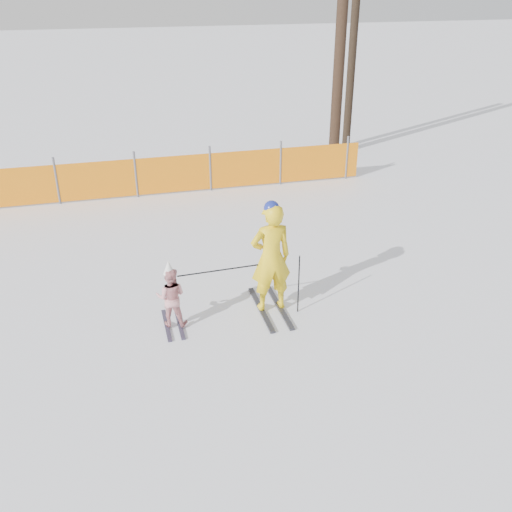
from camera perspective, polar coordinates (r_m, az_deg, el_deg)
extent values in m
plane|color=white|center=(9.97, 0.74, -6.40)|extent=(120.00, 120.00, 0.00)
cube|color=black|center=(10.22, 0.51, -5.35)|extent=(0.09, 1.52, 0.04)
cube|color=black|center=(10.30, 2.35, -5.10)|extent=(0.09, 1.52, 0.04)
imported|color=yellow|center=(9.76, 1.50, -0.18)|extent=(0.75, 0.51, 1.98)
sphere|color=navy|center=(9.39, 1.57, 4.80)|extent=(0.26, 0.26, 0.26)
cube|color=black|center=(9.91, -8.93, -6.86)|extent=(0.09, 0.98, 0.03)
cube|color=black|center=(9.93, -7.67, -6.70)|extent=(0.09, 0.98, 0.03)
imported|color=pink|center=(9.64, -8.51, -4.07)|extent=(0.60, 0.53, 1.06)
cone|color=white|center=(9.36, -8.74, -1.10)|extent=(0.19, 0.19, 0.24)
cylinder|color=black|center=(9.94, 4.28, -2.84)|extent=(0.02, 0.02, 1.11)
cylinder|color=black|center=(9.59, -3.49, -1.41)|extent=(1.51, 0.09, 0.02)
cylinder|color=#595960|center=(15.58, -19.31, 7.11)|extent=(0.06, 0.06, 1.25)
cylinder|color=#595960|center=(15.53, -11.93, 7.98)|extent=(0.06, 0.06, 1.25)
cylinder|color=#595960|center=(15.74, -4.59, 8.71)|extent=(0.06, 0.06, 1.25)
cylinder|color=#595960|center=(16.19, 2.47, 9.28)|extent=(0.06, 0.06, 1.25)
cylinder|color=#595960|center=(16.87, 9.07, 9.69)|extent=(0.06, 0.06, 1.25)
cube|color=orange|center=(15.59, -18.67, 6.92)|extent=(16.33, 0.03, 1.00)
cylinder|color=#2F1F15|center=(18.77, 8.42, 20.17)|extent=(0.34, 0.34, 6.86)
cylinder|color=black|center=(19.90, 9.56, 18.80)|extent=(0.27, 0.27, 5.72)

